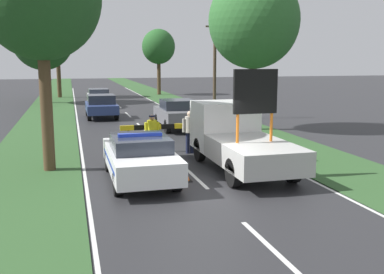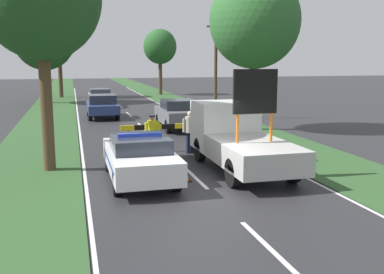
{
  "view_description": "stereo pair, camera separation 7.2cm",
  "coord_description": "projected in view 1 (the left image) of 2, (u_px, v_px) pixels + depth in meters",
  "views": [
    {
      "loc": [
        -3.75,
        -12.14,
        3.73
      ],
      "look_at": [
        0.23,
        2.53,
        1.1
      ],
      "focal_mm": 42.0,
      "sensor_mm": 36.0,
      "label": 1
    },
    {
      "loc": [
        -3.68,
        -12.16,
        3.73
      ],
      "look_at": [
        0.23,
        2.53,
        1.1
      ],
      "focal_mm": 42.0,
      "sensor_mm": 36.0,
      "label": 2
    }
  ],
  "objects": [
    {
      "name": "roadside_tree_near_right",
      "position": [
        159.0,
        47.0,
        47.25
      ],
      "size": [
        3.48,
        3.48,
        6.9
      ],
      "color": "#4C3823",
      "rests_on": "ground"
    },
    {
      "name": "utility_pole",
      "position": [
        215.0,
        66.0,
        28.02
      ],
      "size": [
        1.2,
        0.2,
        6.37
      ],
      "color": "#473828",
      "rests_on": "ground"
    },
    {
      "name": "ground_plane",
      "position": [
        207.0,
        188.0,
        13.15
      ],
      "size": [
        160.0,
        160.0,
        0.0
      ],
      "primitive_type": "plane",
      "color": "#28282B"
    },
    {
      "name": "work_truck",
      "position": [
        237.0,
        137.0,
        15.51
      ],
      "size": [
        2.17,
        5.65,
        3.44
      ],
      "rotation": [
        0.0,
        0.0,
        3.14
      ],
      "color": "white",
      "rests_on": "ground"
    },
    {
      "name": "queued_car_suv_grey",
      "position": [
        177.0,
        114.0,
        24.24
      ],
      "size": [
        1.87,
        4.07,
        1.61
      ],
      "rotation": [
        0.0,
        0.0,
        3.14
      ],
      "color": "slate",
      "rests_on": "ground"
    },
    {
      "name": "police_car",
      "position": [
        140.0,
        157.0,
        13.91
      ],
      "size": [
        1.92,
        4.66,
        1.52
      ],
      "rotation": [
        0.0,
        0.0,
        0.09
      ],
      "color": "white",
      "rests_on": "ground"
    },
    {
      "name": "queued_car_hatch_blue",
      "position": [
        101.0,
        106.0,
        28.92
      ],
      "size": [
        1.9,
        4.09,
        1.51
      ],
      "rotation": [
        0.0,
        0.0,
        3.14
      ],
      "color": "navy",
      "rests_on": "ground"
    },
    {
      "name": "roadside_tree_mid_right",
      "position": [
        254.0,
        21.0,
        23.12
      ],
      "size": [
        4.7,
        4.7,
        8.18
      ],
      "color": "#4C3823",
      "rests_on": "ground"
    },
    {
      "name": "queued_car_van_white",
      "position": [
        99.0,
        97.0,
        35.84
      ],
      "size": [
        1.71,
        4.38,
        1.44
      ],
      "rotation": [
        0.0,
        0.0,
        3.14
      ],
      "color": "silver",
      "rests_on": "ground"
    },
    {
      "name": "pedestrian_civilian",
      "position": [
        190.0,
        129.0,
        17.94
      ],
      "size": [
        0.61,
        0.39,
        1.71
      ],
      "rotation": [
        0.0,
        0.0,
        -0.28
      ],
      "color": "#191E38",
      "rests_on": "ground"
    },
    {
      "name": "police_officer",
      "position": [
        152.0,
        132.0,
        17.28
      ],
      "size": [
        0.59,
        0.37,
        1.64
      ],
      "rotation": [
        0.0,
        0.0,
        3.4
      ],
      "color": "#191E38",
      "rests_on": "ground"
    },
    {
      "name": "roadside_tree_near_left",
      "position": [
        42.0,
        38.0,
        37.98
      ],
      "size": [
        5.17,
        5.17,
        8.25
      ],
      "color": "#4C3823",
      "rests_on": "ground"
    },
    {
      "name": "traffic_cone_near_police",
      "position": [
        183.0,
        170.0,
        13.93
      ],
      "size": [
        0.5,
        0.5,
        0.69
      ],
      "color": "black",
      "rests_on": "ground"
    },
    {
      "name": "lane_markings",
      "position": [
        133.0,
        120.0,
        28.21
      ],
      "size": [
        6.93,
        66.13,
        0.01
      ],
      "color": "silver",
      "rests_on": "ground"
    },
    {
      "name": "grass_verge_left",
      "position": [
        49.0,
        114.0,
        30.83
      ],
      "size": [
        3.38,
        120.0,
        0.03
      ],
      "color": "#2D5128",
      "rests_on": "ground"
    },
    {
      "name": "road_barrier",
      "position": [
        161.0,
        129.0,
        18.22
      ],
      "size": [
        3.31,
        0.08,
        1.14
      ],
      "rotation": [
        0.0,
        0.0,
        -0.08
      ],
      "color": "black",
      "rests_on": "ground"
    },
    {
      "name": "traffic_cone_centre_front",
      "position": [
        176.0,
        162.0,
        15.36
      ],
      "size": [
        0.41,
        0.41,
        0.56
      ],
      "color": "black",
      "rests_on": "ground"
    },
    {
      "name": "roadside_tree_mid_left",
      "position": [
        57.0,
        37.0,
        43.54
      ],
      "size": [
        4.07,
        4.07,
        8.08
      ],
      "color": "#4C3823",
      "rests_on": "ground"
    },
    {
      "name": "grass_verge_right",
      "position": [
        195.0,
        110.0,
        33.51
      ],
      "size": [
        3.38,
        120.0,
        0.03
      ],
      "color": "#2D5128",
      "rests_on": "ground"
    }
  ]
}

